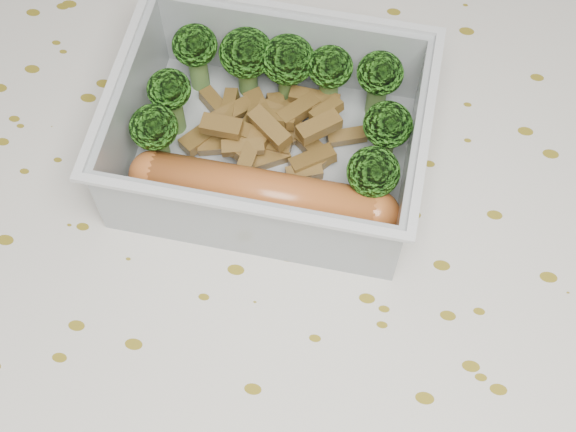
# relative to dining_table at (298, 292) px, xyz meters

# --- Properties ---
(dining_table) EXTENTS (1.40, 0.90, 0.75)m
(dining_table) POSITION_rel_dining_table_xyz_m (0.00, 0.00, 0.00)
(dining_table) COLOR brown
(dining_table) RESTS_ON ground
(tablecloth) EXTENTS (1.46, 0.96, 0.19)m
(tablecloth) POSITION_rel_dining_table_xyz_m (0.00, 0.00, 0.05)
(tablecloth) COLOR silver
(tablecloth) RESTS_ON dining_table
(lunch_container) EXTENTS (0.18, 0.14, 0.06)m
(lunch_container) POSITION_rel_dining_table_xyz_m (-0.02, 0.04, 0.11)
(lunch_container) COLOR silver
(lunch_container) RESTS_ON tablecloth
(broccoli_florets) EXTENTS (0.15, 0.10, 0.05)m
(broccoli_florets) POSITION_rel_dining_table_xyz_m (-0.02, 0.07, 0.13)
(broccoli_florets) COLOR #608C3F
(broccoli_florets) RESTS_ON lunch_container
(meat_pile) EXTENTS (0.11, 0.07, 0.03)m
(meat_pile) POSITION_rel_dining_table_xyz_m (-0.03, 0.06, 0.10)
(meat_pile) COLOR olive
(meat_pile) RESTS_ON lunch_container
(sausage) EXTENTS (0.15, 0.03, 0.03)m
(sausage) POSITION_rel_dining_table_xyz_m (-0.02, 0.01, 0.11)
(sausage) COLOR #B65C28
(sausage) RESTS_ON lunch_container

